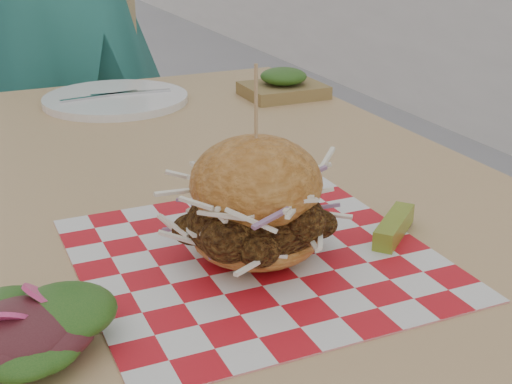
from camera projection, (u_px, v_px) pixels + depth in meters
patio_table at (192, 227)px, 1.01m from camera, size 0.80×1.20×0.75m
patio_chair at (70, 130)px, 1.85m from camera, size 0.46×0.47×0.95m
paper_liner at (256, 257)px, 0.75m from camera, size 0.36×0.36×0.00m
sandwich at (256, 207)px, 0.73m from camera, size 0.18×0.18×0.20m
pickle_spear at (394, 227)px, 0.79m from camera, size 0.09×0.08×0.02m
side_salad at (34, 334)px, 0.59m from camera, size 0.14×0.14×0.05m
place_setting at (116, 99)px, 1.34m from camera, size 0.27×0.27×0.02m
kraft_tray at (283, 85)px, 1.38m from camera, size 0.15×0.12×0.06m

